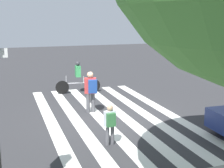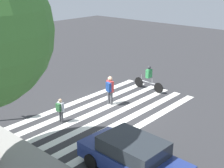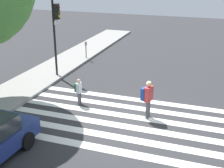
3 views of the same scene
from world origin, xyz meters
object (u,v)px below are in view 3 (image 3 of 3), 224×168
object	(u,v)px
parking_meter	(86,46)
pedestrian_adult_yellow_jacket	(148,97)
pedestrian_child_with_backpack	(79,89)
traffic_light	(56,24)

from	to	relation	value
parking_meter	pedestrian_adult_yellow_jacket	size ratio (longest dim) A/B	0.78
pedestrian_adult_yellow_jacket	pedestrian_child_with_backpack	world-z (taller)	pedestrian_adult_yellow_jacket
traffic_light	pedestrian_child_with_backpack	bearing A→B (deg)	-138.51
traffic_light	pedestrian_adult_yellow_jacket	bearing A→B (deg)	-119.34
traffic_light	pedestrian_adult_yellow_jacket	world-z (taller)	traffic_light
traffic_light	parking_meter	xyz separation A→B (m)	(3.87, -0.03, -2.11)
parking_meter	traffic_light	bearing A→B (deg)	179.58
parking_meter	pedestrian_child_with_backpack	distance (m)	7.47
traffic_light	parking_meter	world-z (taller)	traffic_light
traffic_light	pedestrian_adult_yellow_jacket	xyz separation A→B (m)	(-3.42, -6.08, -2.11)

